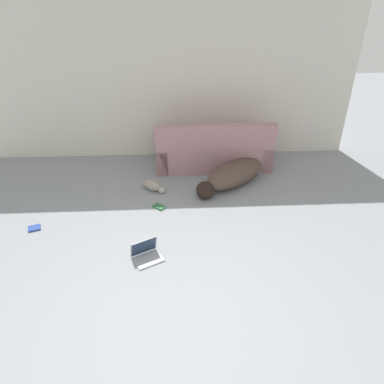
{
  "coord_description": "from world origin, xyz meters",
  "views": [
    {
      "loc": [
        0.09,
        -2.54,
        3.18
      ],
      "look_at": [
        0.32,
        1.77,
        0.52
      ],
      "focal_mm": 35.0,
      "sensor_mm": 36.0,
      "label": 1
    }
  ],
  "objects": [
    {
      "name": "book_green",
      "position": [
        -0.16,
        2.2,
        0.01
      ],
      "size": [
        0.22,
        0.21,
        0.02
      ],
      "rotation": [
        0.0,
        0.0,
        -0.71
      ],
      "color": "#2D663D",
      "rests_on": "ground_plane"
    },
    {
      "name": "laptop_open",
      "position": [
        -0.3,
        1.09,
        0.08
      ],
      "size": [
        0.44,
        0.41,
        0.24
      ],
      "rotation": [
        0.0,
        0.0,
        0.48
      ],
      "color": "gray",
      "rests_on": "ground_plane"
    },
    {
      "name": "dog",
      "position": [
        1.04,
        2.84,
        0.18
      ],
      "size": [
        1.47,
        1.25,
        0.37
      ],
      "rotation": [
        0.0,
        0.0,
        3.83
      ],
      "color": "#4C3D33",
      "rests_on": "ground_plane"
    },
    {
      "name": "cat",
      "position": [
        -0.27,
        2.71,
        0.08
      ],
      "size": [
        0.44,
        0.35,
        0.17
      ],
      "rotation": [
        0.0,
        0.0,
        5.66
      ],
      "color": "gray",
      "rests_on": "ground_plane"
    },
    {
      "name": "ground_plane",
      "position": [
        0.0,
        0.0,
        0.0
      ],
      "size": [
        20.0,
        20.0,
        0.0
      ],
      "primitive_type": "plane",
      "color": "gray"
    },
    {
      "name": "wall_back",
      "position": [
        0.0,
        4.09,
        1.39
      ],
      "size": [
        6.71,
        0.06,
        2.77
      ],
      "color": "beige",
      "rests_on": "ground_plane"
    },
    {
      "name": "couch",
      "position": [
        0.79,
        3.52,
        0.3
      ],
      "size": [
        2.04,
        0.78,
        0.9
      ],
      "rotation": [
        0.0,
        0.0,
        3.15
      ],
      "color": "#A3757A",
      "rests_on": "ground_plane"
    },
    {
      "name": "book_blue",
      "position": [
        -1.89,
        1.76,
        0.01
      ],
      "size": [
        0.2,
        0.18,
        0.02
      ],
      "rotation": [
        0.0,
        0.0,
        0.33
      ],
      "color": "#28428E",
      "rests_on": "ground_plane"
    }
  ]
}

